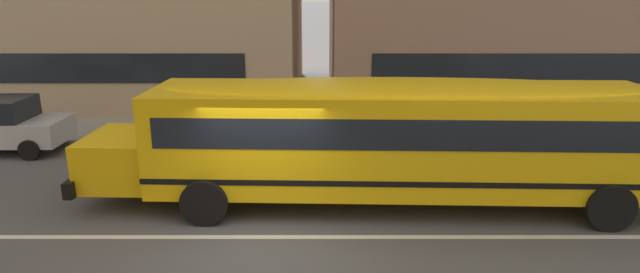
% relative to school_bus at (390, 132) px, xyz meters
% --- Properties ---
extents(ground_plane, '(400.00, 400.00, 0.00)m').
position_rel_school_bus_xyz_m(ground_plane, '(-2.70, -1.70, -1.69)').
color(ground_plane, '#4C4C4F').
extents(sidewalk_far, '(120.00, 3.00, 0.01)m').
position_rel_school_bus_xyz_m(sidewalk_far, '(-2.70, 6.55, -1.68)').
color(sidewalk_far, gray).
rests_on(sidewalk_far, ground_plane).
extents(lane_centreline, '(110.00, 0.16, 0.01)m').
position_rel_school_bus_xyz_m(lane_centreline, '(-2.70, -1.70, -1.69)').
color(lane_centreline, silver).
rests_on(lane_centreline, ground_plane).
extents(school_bus, '(12.78, 3.26, 2.84)m').
position_rel_school_bus_xyz_m(school_bus, '(0.00, 0.00, 0.00)').
color(school_bus, yellow).
rests_on(school_bus, ground_plane).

